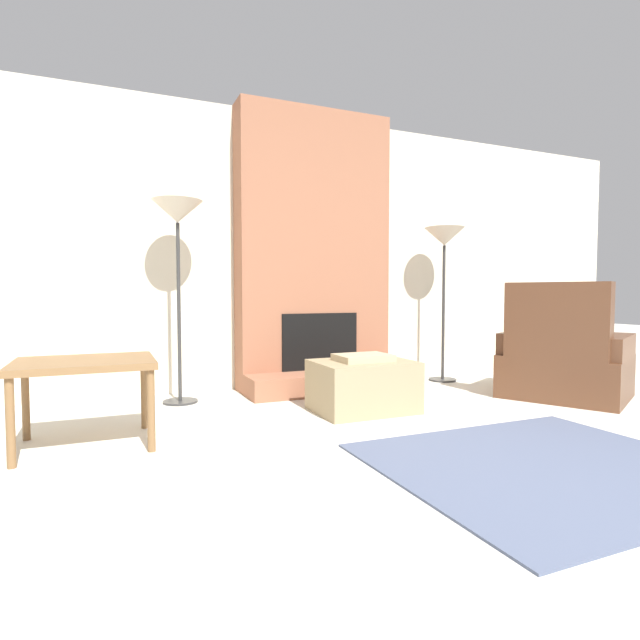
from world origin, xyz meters
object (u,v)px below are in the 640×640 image
at_px(ottoman, 363,385).
at_px(armchair, 563,365).
at_px(floor_lamp_right, 444,246).
at_px(side_table, 85,370).
at_px(floor_lamp_left, 178,224).

bearing_deg(ottoman, armchair, -8.38).
bearing_deg(armchair, floor_lamp_right, -8.44).
bearing_deg(side_table, floor_lamp_right, 16.41).
distance_m(ottoman, armchair, 1.81).
height_order(ottoman, armchair, armchair).
relative_size(ottoman, side_table, 0.96).
bearing_deg(ottoman, side_table, -176.58).
height_order(side_table, floor_lamp_left, floor_lamp_left).
bearing_deg(side_table, floor_lamp_left, 55.51).
relative_size(armchair, floor_lamp_left, 0.75).
bearing_deg(floor_lamp_left, side_table, -124.49).
xyz_separation_m(armchair, side_table, (-3.69, 0.15, 0.16)).
distance_m(floor_lamp_left, floor_lamp_right, 2.62).
relative_size(side_table, floor_lamp_right, 0.49).
relative_size(armchair, floor_lamp_right, 0.79).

